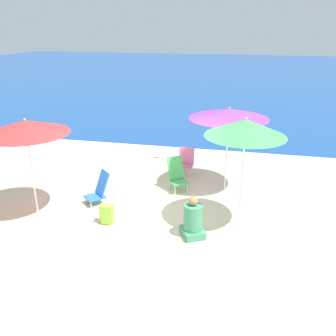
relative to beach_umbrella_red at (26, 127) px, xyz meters
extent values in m
plane|color=beige|center=(2.57, 0.36, -2.02)|extent=(60.00, 60.00, 0.00)
cube|color=#19478C|center=(2.57, 25.38, -2.02)|extent=(60.00, 40.00, 0.01)
cylinder|color=white|center=(0.00, 0.00, -1.08)|extent=(0.04, 0.04, 1.89)
cone|color=red|center=(0.00, 0.00, 0.00)|extent=(1.85, 1.85, 0.28)
sphere|color=white|center=(0.00, 0.00, 0.16)|extent=(0.04, 0.04, 0.04)
cylinder|color=white|center=(4.53, 0.43, -1.02)|extent=(0.04, 0.04, 2.00)
cone|color=#47B756|center=(4.53, 0.43, 0.14)|extent=(1.62, 1.62, 0.33)
sphere|color=white|center=(4.53, 0.43, 0.32)|extent=(0.04, 0.04, 0.04)
cylinder|color=white|center=(4.09, 2.27, -1.08)|extent=(0.04, 0.04, 1.89)
cone|color=purple|center=(4.09, 2.27, -0.02)|extent=(1.98, 1.98, 0.24)
sphere|color=white|center=(4.09, 2.27, 0.12)|extent=(0.04, 0.04, 0.04)
cylinder|color=silver|center=(0.87, 0.70, -1.94)|extent=(0.02, 0.02, 0.16)
cylinder|color=silver|center=(1.12, 0.46, -1.94)|extent=(0.02, 0.02, 0.16)
cylinder|color=silver|center=(1.12, 0.96, -1.94)|extent=(0.02, 0.02, 0.16)
cylinder|color=silver|center=(1.37, 0.73, -1.94)|extent=(0.02, 0.02, 0.16)
cube|color=blue|center=(1.12, 0.71, -1.84)|extent=(0.59, 0.59, 0.04)
cube|color=blue|center=(1.26, 0.87, -1.53)|extent=(0.47, 0.46, 0.56)
cylinder|color=silver|center=(2.90, 1.58, -1.90)|extent=(0.02, 0.02, 0.25)
cylinder|color=silver|center=(3.19, 1.77, -1.90)|extent=(0.02, 0.02, 0.25)
cylinder|color=silver|center=(2.70, 1.88, -1.90)|extent=(0.02, 0.02, 0.25)
cylinder|color=silver|center=(2.98, 2.07, -1.90)|extent=(0.02, 0.02, 0.25)
cube|color=#47B756|center=(2.94, 1.83, -1.75)|extent=(0.58, 0.59, 0.04)
cube|color=#47B756|center=(2.82, 2.01, -1.44)|extent=(0.47, 0.43, 0.56)
cylinder|color=silver|center=(2.69, 2.79, -1.89)|extent=(0.02, 0.02, 0.26)
cylinder|color=silver|center=(3.06, 2.76, -1.89)|extent=(0.02, 0.02, 0.26)
cylinder|color=silver|center=(2.72, 3.15, -1.89)|extent=(0.02, 0.02, 0.26)
cylinder|color=silver|center=(3.10, 3.11, -1.89)|extent=(0.02, 0.02, 0.26)
cube|color=pink|center=(2.89, 2.95, -1.74)|extent=(0.48, 0.46, 0.04)
cube|color=pink|center=(2.91, 3.16, -1.49)|extent=(0.45, 0.15, 0.46)
cube|color=#3F8C66|center=(3.63, -0.22, -1.94)|extent=(0.60, 0.63, 0.16)
cylinder|color=#3F8C66|center=(3.63, -0.22, -1.59)|extent=(0.38, 0.38, 0.54)
sphere|color=#9E704C|center=(3.63, -0.22, -1.23)|extent=(0.19, 0.19, 0.19)
cube|color=#8ECC3D|center=(1.74, -0.10, -1.81)|extent=(0.28, 0.18, 0.44)
cube|color=#8ECC3D|center=(1.74, -0.21, -1.89)|extent=(0.19, 0.03, 0.20)
cylinder|color=gold|center=(1.79, 4.18, -1.99)|extent=(0.01, 0.01, 0.07)
cylinder|color=gold|center=(1.84, 4.18, -1.99)|extent=(0.01, 0.01, 0.07)
ellipsoid|color=white|center=(1.81, 4.18, -1.89)|extent=(0.26, 0.11, 0.13)
sphere|color=white|center=(1.92, 4.18, -1.83)|extent=(0.07, 0.07, 0.07)
camera|label=1|loc=(4.59, -6.79, 2.07)|focal=40.00mm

